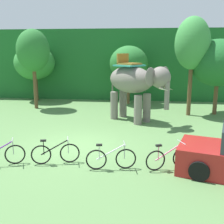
{
  "coord_description": "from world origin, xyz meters",
  "views": [
    {
      "loc": [
        2.74,
        -10.77,
        3.94
      ],
      "look_at": [
        1.41,
        1.0,
        1.3
      ],
      "focal_mm": 44.3,
      "sensor_mm": 36.0,
      "label": 1
    }
  ],
  "objects": [
    {
      "name": "foliage_hedge",
      "position": [
        0.0,
        14.25,
        2.81
      ],
      "size": [
        36.0,
        6.0,
        5.61
      ],
      "primitive_type": "cube",
      "color": "#1E6028",
      "rests_on": "ground"
    },
    {
      "name": "bike_purple",
      "position": [
        -2.16,
        -2.22,
        0.39
      ],
      "size": [
        1.59,
        0.78,
        0.92
      ],
      "color": "black",
      "rests_on": "ground"
    },
    {
      "name": "tree_far_right",
      "position": [
        7.26,
        6.9,
        3.21
      ],
      "size": [
        3.39,
        3.39,
        4.64
      ],
      "color": "brown",
      "rests_on": "ground"
    },
    {
      "name": "elephant",
      "position": [
        2.29,
        4.56,
        2.2
      ],
      "size": [
        3.88,
        3.46,
        3.78
      ],
      "color": "slate",
      "rests_on": "ground"
    },
    {
      "name": "ground_plane",
      "position": [
        0.0,
        0.0,
        0.0
      ],
      "size": [
        80.0,
        80.0,
        0.0
      ],
      "primitive_type": "plane",
      "color": "#567F47"
    },
    {
      "name": "tree_right",
      "position": [
        5.59,
        6.47,
        4.33
      ],
      "size": [
        2.08,
        2.08,
        5.91
      ],
      "color": "brown",
      "rests_on": "ground"
    },
    {
      "name": "bike_black",
      "position": [
        -0.3,
        -1.82,
        0.39
      ],
      "size": [
        1.66,
        0.64,
        0.92
      ],
      "color": "black",
      "rests_on": "ground"
    },
    {
      "name": "tree_center_right",
      "position": [
        1.65,
        9.84,
        3.0
      ],
      "size": [
        2.81,
        2.81,
        4.3
      ],
      "color": "brown",
      "rests_on": "ground"
    },
    {
      "name": "tree_left",
      "position": [
        -4.64,
        7.43,
        3.92
      ],
      "size": [
        2.2,
        2.2,
        5.35
      ],
      "color": "brown",
      "rests_on": "ground"
    },
    {
      "name": "tree_center",
      "position": [
        -5.8,
        10.45,
        2.99
      ],
      "size": [
        3.15,
        3.15,
        4.34
      ],
      "color": "brown",
      "rests_on": "ground"
    },
    {
      "name": "bike_white",
      "position": [
        1.72,
        -2.08,
        0.39
      ],
      "size": [
        1.69,
        0.53,
        0.92
      ],
      "color": "black",
      "rests_on": "ground"
    },
    {
      "name": "bike_pink",
      "position": [
        3.67,
        -1.84,
        0.39
      ],
      "size": [
        1.59,
        0.78,
        0.92
      ],
      "color": "black",
      "rests_on": "ground"
    }
  ]
}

